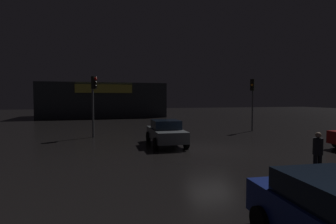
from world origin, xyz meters
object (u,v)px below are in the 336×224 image
(store_building, at_px, (104,100))
(traffic_signal_cross_left, at_px, (252,93))
(traffic_signal_main, at_px, (94,94))
(pedestrian, at_px, (318,151))
(car_near, at_px, (166,132))

(store_building, height_order, traffic_signal_cross_left, store_building)
(traffic_signal_main, height_order, pedestrian, traffic_signal_main)
(store_building, xyz_separation_m, pedestrian, (6.80, -34.58, -1.61))
(car_near, height_order, pedestrian, pedestrian)
(store_building, relative_size, traffic_signal_cross_left, 4.04)
(traffic_signal_cross_left, relative_size, pedestrian, 2.79)
(traffic_signal_main, relative_size, pedestrian, 2.75)
(traffic_signal_cross_left, xyz_separation_m, pedestrian, (-5.02, -12.06, -2.37))
(traffic_signal_main, distance_m, pedestrian, 14.42)
(traffic_signal_main, distance_m, traffic_signal_cross_left, 12.98)
(traffic_signal_cross_left, xyz_separation_m, car_near, (-8.77, -4.59, -2.52))
(store_building, xyz_separation_m, traffic_signal_main, (-1.15, -22.75, 0.59))
(traffic_signal_main, bearing_deg, traffic_signal_cross_left, 1.06)
(car_near, bearing_deg, pedestrian, -63.37)
(store_building, height_order, traffic_signal_main, store_building)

